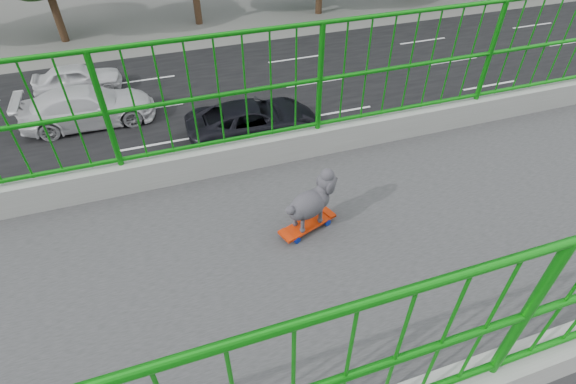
% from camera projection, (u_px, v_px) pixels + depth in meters
% --- Properties ---
extents(road, '(18.00, 90.00, 0.02)m').
position_uv_depth(road, '(156.00, 145.00, 17.16)').
color(road, black).
rests_on(road, ground).
extents(railing, '(3.00, 24.00, 1.42)m').
position_uv_depth(railing, '(132.00, 283.00, 3.12)').
color(railing, gray).
rests_on(railing, footbridge).
extents(skateboard, '(0.33, 0.56, 0.07)m').
position_uv_depth(skateboard, '(307.00, 225.00, 3.80)').
color(skateboard, red).
rests_on(skateboard, footbridge).
extents(poodle, '(0.33, 0.52, 0.46)m').
position_uv_depth(poodle, '(311.00, 201.00, 3.64)').
color(poodle, '#2C2A2F').
rests_on(poodle, skateboard).
extents(car_2, '(2.42, 5.26, 1.46)m').
position_uv_depth(car_2, '(253.00, 120.00, 17.20)').
color(car_2, black).
rests_on(car_2, ground).
extents(car_3, '(2.18, 5.35, 1.55)m').
position_uv_depth(car_3, '(87.00, 107.00, 17.95)').
color(car_3, silver).
rests_on(car_3, ground).
extents(car_4, '(1.56, 3.89, 1.32)m').
position_uv_depth(car_4, '(78.00, 78.00, 20.20)').
color(car_4, silver).
rests_on(car_4, ground).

